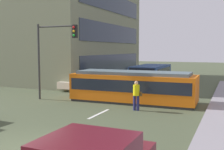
{
  "coord_description": "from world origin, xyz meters",
  "views": [
    {
      "loc": [
        6.51,
        -7.15,
        3.44
      ],
      "look_at": [
        -0.79,
        9.54,
        1.76
      ],
      "focal_mm": 44.93,
      "sensor_mm": 36.0,
      "label": 1
    }
  ],
  "objects_px": {
    "pedestrian_crossing": "(136,94)",
    "parked_sedan_mid": "(81,82)",
    "city_bus": "(151,74)",
    "parked_sedan_furthest": "(131,71)",
    "traffic_light_mast": "(53,47)",
    "parked_sedan_far": "(116,76)",
    "streetcar_tram": "(133,86)"
  },
  "relations": [
    {
      "from": "streetcar_tram",
      "to": "parked_sedan_mid",
      "type": "xyz_separation_m",
      "value": [
        -6.2,
        3.96,
        -0.42
      ]
    },
    {
      "from": "parked_sedan_mid",
      "to": "parked_sedan_furthest",
      "type": "distance_m",
      "value": 12.98
    },
    {
      "from": "pedestrian_crossing",
      "to": "parked_sedan_far",
      "type": "bearing_deg",
      "value": 117.38
    },
    {
      "from": "traffic_light_mast",
      "to": "parked_sedan_furthest",
      "type": "bearing_deg",
      "value": 93.7
    },
    {
      "from": "parked_sedan_mid",
      "to": "parked_sedan_far",
      "type": "relative_size",
      "value": 1.02
    },
    {
      "from": "traffic_light_mast",
      "to": "city_bus",
      "type": "bearing_deg",
      "value": 68.27
    },
    {
      "from": "streetcar_tram",
      "to": "parked_sedan_mid",
      "type": "height_order",
      "value": "streetcar_tram"
    },
    {
      "from": "streetcar_tram",
      "to": "parked_sedan_furthest",
      "type": "height_order",
      "value": "streetcar_tram"
    },
    {
      "from": "parked_sedan_furthest",
      "to": "traffic_light_mast",
      "type": "height_order",
      "value": "traffic_light_mast"
    },
    {
      "from": "city_bus",
      "to": "parked_sedan_furthest",
      "type": "bearing_deg",
      "value": 120.57
    },
    {
      "from": "city_bus",
      "to": "parked_sedan_furthest",
      "type": "distance_m",
      "value": 10.07
    },
    {
      "from": "pedestrian_crossing",
      "to": "parked_sedan_mid",
      "type": "xyz_separation_m",
      "value": [
        -7.21,
        6.26,
        -0.32
      ]
    },
    {
      "from": "streetcar_tram",
      "to": "parked_sedan_mid",
      "type": "distance_m",
      "value": 7.37
    },
    {
      "from": "streetcar_tram",
      "to": "parked_sedan_far",
      "type": "relative_size",
      "value": 1.81
    },
    {
      "from": "city_bus",
      "to": "parked_sedan_furthest",
      "type": "relative_size",
      "value": 1.26
    },
    {
      "from": "streetcar_tram",
      "to": "city_bus",
      "type": "xyz_separation_m",
      "value": [
        -1.14,
        8.28,
        0.06
      ]
    },
    {
      "from": "streetcar_tram",
      "to": "parked_sedan_far",
      "type": "xyz_separation_m",
      "value": [
        -5.37,
        10.02,
        -0.42
      ]
    },
    {
      "from": "city_bus",
      "to": "parked_sedan_far",
      "type": "distance_m",
      "value": 4.6
    },
    {
      "from": "parked_sedan_far",
      "to": "pedestrian_crossing",
      "type": "bearing_deg",
      "value": -62.62
    },
    {
      "from": "parked_sedan_far",
      "to": "parked_sedan_mid",
      "type": "bearing_deg",
      "value": -97.74
    },
    {
      "from": "streetcar_tram",
      "to": "parked_sedan_furthest",
      "type": "xyz_separation_m",
      "value": [
        -6.26,
        16.95,
        -0.42
      ]
    },
    {
      "from": "city_bus",
      "to": "traffic_light_mast",
      "type": "relative_size",
      "value": 1.11
    },
    {
      "from": "pedestrian_crossing",
      "to": "traffic_light_mast",
      "type": "relative_size",
      "value": 0.33
    },
    {
      "from": "parked_sedan_mid",
      "to": "parked_sedan_furthest",
      "type": "bearing_deg",
      "value": 90.27
    },
    {
      "from": "streetcar_tram",
      "to": "city_bus",
      "type": "relative_size",
      "value": 1.42
    },
    {
      "from": "parked_sedan_far",
      "to": "parked_sedan_furthest",
      "type": "distance_m",
      "value": 6.98
    },
    {
      "from": "pedestrian_crossing",
      "to": "traffic_light_mast",
      "type": "height_order",
      "value": "traffic_light_mast"
    },
    {
      "from": "streetcar_tram",
      "to": "pedestrian_crossing",
      "type": "bearing_deg",
      "value": -66.32
    },
    {
      "from": "pedestrian_crossing",
      "to": "parked_sedan_far",
      "type": "xyz_separation_m",
      "value": [
        -6.38,
        12.32,
        -0.32
      ]
    },
    {
      "from": "streetcar_tram",
      "to": "parked_sedan_far",
      "type": "height_order",
      "value": "streetcar_tram"
    },
    {
      "from": "city_bus",
      "to": "parked_sedan_furthest",
      "type": "height_order",
      "value": "city_bus"
    },
    {
      "from": "pedestrian_crossing",
      "to": "parked_sedan_mid",
      "type": "bearing_deg",
      "value": 139.02
    }
  ]
}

